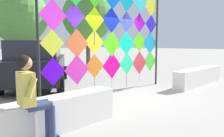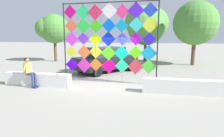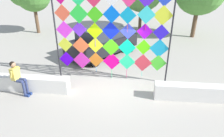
% 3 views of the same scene
% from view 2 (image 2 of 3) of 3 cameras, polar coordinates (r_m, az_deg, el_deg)
% --- Properties ---
extents(ground, '(120.00, 120.00, 0.00)m').
position_cam_2_polar(ground, '(10.10, -1.35, -5.29)').
color(ground, '#9E998E').
extents(plaza_ledge_left, '(3.59, 0.47, 0.67)m').
position_cam_2_polar(plaza_ledge_left, '(10.92, -20.92, -2.99)').
color(plaza_ledge_left, silver).
rests_on(plaza_ledge_left, ground).
extents(plaza_ledge_right, '(3.59, 0.47, 0.67)m').
position_cam_2_polar(plaza_ledge_right, '(9.33, 20.08, -5.02)').
color(plaza_ledge_right, silver).
rests_on(plaza_ledge_right, ground).
extents(kite_display_rack, '(5.23, 0.19, 4.37)m').
position_cam_2_polar(kite_display_rack, '(10.59, -0.93, 9.24)').
color(kite_display_rack, '#232328').
rests_on(kite_display_rack, ground).
extents(seated_vendor, '(0.70, 0.54, 1.52)m').
position_cam_2_polar(seated_vendor, '(10.62, -23.05, -0.39)').
color(seated_vendor, navy).
rests_on(seated_vendor, ground).
extents(parked_car, '(4.35, 4.85, 1.78)m').
position_cam_2_polar(parked_car, '(14.01, -1.81, 2.67)').
color(parked_car, black).
rests_on(parked_car, ground).
extents(tree_far_right, '(3.76, 3.76, 5.53)m').
position_cam_2_polar(tree_far_right, '(18.66, 23.29, 12.01)').
color(tree_far_right, brown).
rests_on(tree_far_right, ground).
extents(tree_broadleaf, '(3.13, 2.91, 4.71)m').
position_cam_2_polar(tree_broadleaf, '(20.66, -16.77, 11.00)').
color(tree_broadleaf, brown).
rests_on(tree_broadleaf, ground).
extents(tree_palm_like, '(4.30, 4.52, 5.48)m').
position_cam_2_polar(tree_palm_like, '(20.32, 10.15, 12.63)').
color(tree_palm_like, brown).
rests_on(tree_palm_like, ground).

